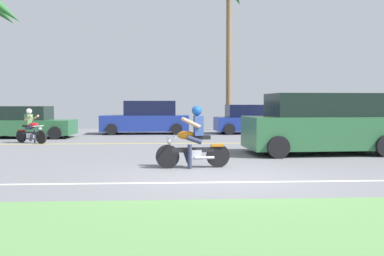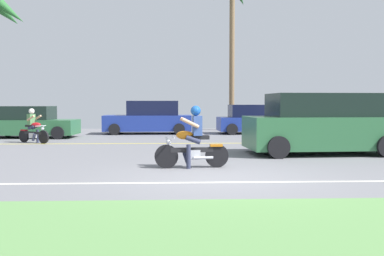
% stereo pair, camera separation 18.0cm
% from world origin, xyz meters
% --- Properties ---
extents(ground, '(56.00, 30.00, 0.04)m').
position_xyz_m(ground, '(0.00, 3.00, -0.02)').
color(ground, slate).
extents(grass_median, '(56.00, 3.80, 0.06)m').
position_xyz_m(grass_median, '(0.00, -4.10, 0.03)').
color(grass_median, '#5B8C4C').
rests_on(grass_median, ground).
extents(lane_line_near, '(50.40, 0.12, 0.01)m').
position_xyz_m(lane_line_near, '(0.00, -0.42, 0.00)').
color(lane_line_near, silver).
rests_on(lane_line_near, ground).
extents(lane_line_far, '(50.40, 0.12, 0.01)m').
position_xyz_m(lane_line_far, '(0.00, 7.98, 0.00)').
color(lane_line_far, yellow).
rests_on(lane_line_far, ground).
extents(motorcyclist, '(1.80, 0.59, 1.50)m').
position_xyz_m(motorcyclist, '(-0.49, 1.56, 0.64)').
color(motorcyclist, black).
rests_on(motorcyclist, ground).
extents(suv_nearby, '(4.72, 2.45, 1.86)m').
position_xyz_m(suv_nearby, '(3.59, 4.32, 0.91)').
color(suv_nearby, '#2D663D').
rests_on(suv_nearby, ground).
extents(parked_car_0, '(4.07, 2.05, 1.42)m').
position_xyz_m(parked_car_0, '(-7.40, 11.08, 0.67)').
color(parked_car_0, '#2D663D').
rests_on(parked_car_0, ground).
extents(parked_car_1, '(4.42, 1.90, 1.67)m').
position_xyz_m(parked_car_1, '(-2.18, 13.40, 0.78)').
color(parked_car_1, navy).
rests_on(parked_car_1, ground).
extents(parked_car_2, '(3.99, 2.00, 1.48)m').
position_xyz_m(parked_car_2, '(3.23, 13.29, 0.69)').
color(parked_car_2, navy).
rests_on(parked_car_2, ground).
extents(motorcyclist_distant, '(1.42, 0.91, 1.35)m').
position_xyz_m(motorcyclist_distant, '(-6.45, 8.47, 0.57)').
color(motorcyclist_distant, black).
rests_on(motorcyclist_distant, ground).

